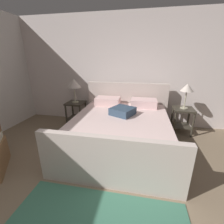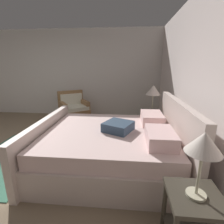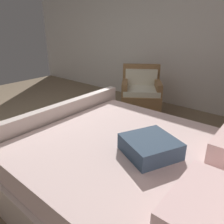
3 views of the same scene
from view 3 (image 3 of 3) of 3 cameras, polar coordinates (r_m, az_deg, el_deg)
ground_plane at (r=3.68m, az=-22.22°, el=-5.98°), size 5.71×6.69×0.02m
wall_side_left at (r=5.26m, az=5.75°, el=18.92°), size 0.12×6.81×2.68m
bed at (r=2.08m, az=6.88°, el=-16.13°), size 1.98×2.24×1.10m
armchair at (r=4.24m, az=7.57°, el=4.42°), size 1.01×1.01×0.90m
area_rug at (r=3.42m, az=-19.80°, el=-7.50°), size 1.96×1.25×0.01m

